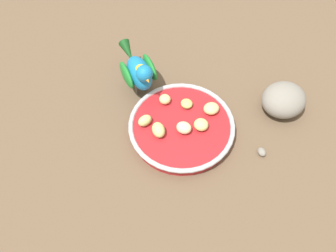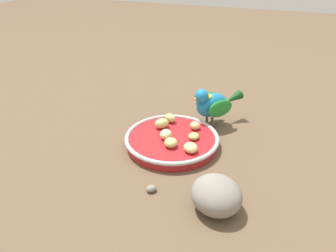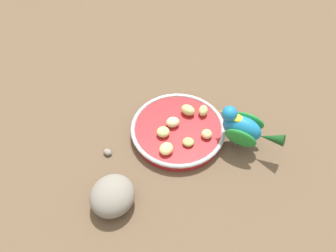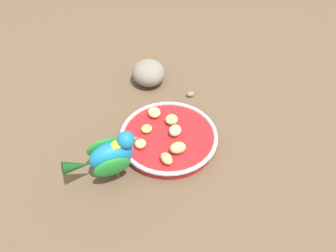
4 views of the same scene
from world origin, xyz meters
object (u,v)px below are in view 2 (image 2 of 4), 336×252
Objects in this scene: feeding_bowl at (171,141)px; apple_piece_6 at (170,118)px; parrot at (213,103)px; rock_large at (216,195)px; apple_piece_5 at (195,125)px; apple_piece_4 at (162,123)px; apple_piece_0 at (166,134)px; apple_piece_3 at (191,148)px; pebble_0 at (151,189)px; apple_piece_2 at (171,143)px; apple_piece_1 at (194,136)px.

apple_piece_6 reaches higher than feeding_bowl.
parrot is 0.34m from rock_large.
apple_piece_5 is at bearing -100.86° from apple_piece_6.
apple_piece_4 is 1.41× the size of apple_piece_5.
apple_piece_5 is (0.07, -0.05, -0.00)m from apple_piece_0.
apple_piece_6 is at bearing 35.33° from rock_large.
parrot is (0.18, -0.01, 0.03)m from apple_piece_3.
apple_piece_3 is at bearing -17.66° from pebble_0.
apple_piece_6 reaches higher than apple_piece_2.
apple_piece_4 reaches higher than feeding_bowl.
feeding_bowl is 7.36× the size of apple_piece_6.
apple_piece_2 is 0.11m from apple_piece_5.
apple_piece_0 is 0.09m from apple_piece_5.
pebble_0 is (-0.22, -0.06, -0.03)m from apple_piece_4.
rock_large is (-0.22, -0.20, -0.00)m from apple_piece_4.
apple_piece_3 is (-0.04, -0.07, -0.00)m from apple_piece_0.
rock_large is at bearing -139.96° from feeding_bowl.
apple_piece_4 is (0.03, 0.09, 0.01)m from apple_piece_1.
apple_piece_1 is at bearing 27.09° from rock_large.
apple_piece_5 is at bearing 10.41° from apple_piece_3.
apple_piece_2 is 0.14m from pebble_0.
pebble_0 is at bearing 162.34° from apple_piece_3.
apple_piece_1 is 0.20× the size of parrot.
feeding_bowl is 0.08m from apple_piece_3.
apple_piece_3 is 1.35× the size of apple_piece_5.
apple_piece_4 is (0.08, 0.05, 0.00)m from apple_piece_2.
pebble_0 is (-0.19, 0.03, -0.02)m from apple_piece_1.
pebble_0 is (-0.14, 0.04, -0.03)m from apple_piece_3.
apple_piece_4 is at bearing 31.98° from apple_piece_0.
apple_piece_3 reaches higher than apple_piece_5.
apple_piece_6 is 0.31× the size of rock_large.
apple_piece_0 is 1.04× the size of apple_piece_6.
apple_piece_5 is 0.09m from parrot.
apple_piece_1 is 0.20m from pebble_0.
pebble_0 is at bearing 174.38° from apple_piece_5.
apple_piece_5 reaches higher than feeding_bowl.
rock_large is (-0.15, -0.14, -0.00)m from apple_piece_2.
apple_piece_0 is 1.54× the size of pebble_0.
rock_large is at bearing -138.86° from apple_piece_4.
apple_piece_5 reaches higher than apple_piece_1.
apple_piece_1 is 0.74× the size of apple_piece_4.
apple_piece_1 is 0.05m from apple_piece_5.
apple_piece_1 is (0.02, -0.06, -0.00)m from apple_piece_0.
apple_piece_4 is at bearing 51.34° from apple_piece_3.
feeding_bowl is 0.08m from apple_piece_5.
rock_large is at bearing -135.56° from apple_piece_2.
feeding_bowl is 6.33× the size of apple_piece_4.
apple_piece_2 reaches higher than feeding_bowl.
parrot is at bearing -17.67° from apple_piece_2.
apple_piece_1 is at bearing -105.40° from apple_piece_4.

